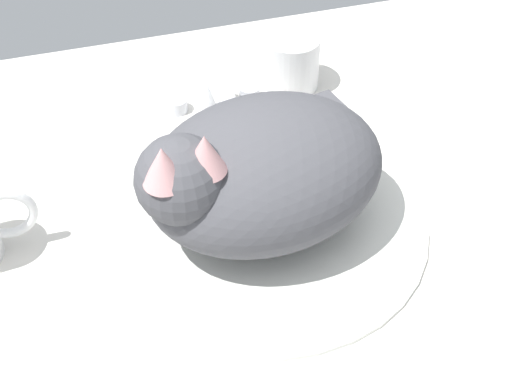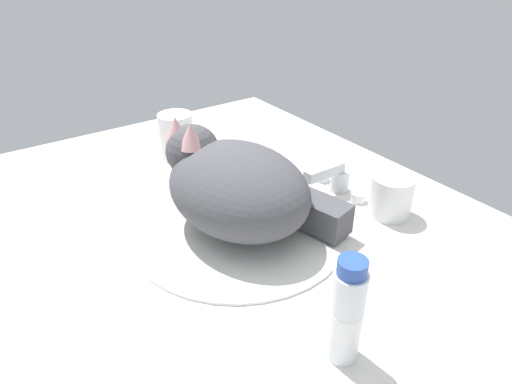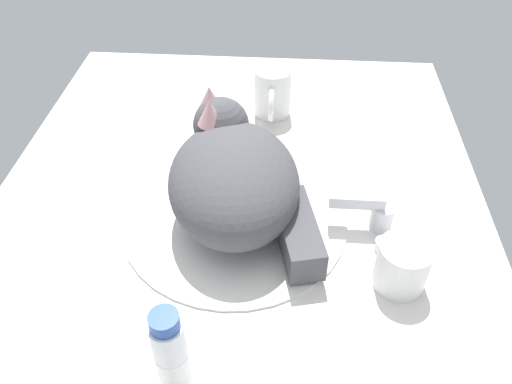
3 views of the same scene
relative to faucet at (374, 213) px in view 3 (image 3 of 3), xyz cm
name	(u,v)px [view 3 (image 3 of 3)]	position (x,y,z in cm)	size (l,w,h in cm)	color
ground_plane	(236,226)	(0.00, -21.76, -4.27)	(110.00, 82.50, 3.00)	silver
sink_basin	(235,217)	(0.00, -21.76, -2.31)	(35.75, 35.75, 0.94)	silver
faucet	(374,213)	(0.00, 0.00, 0.00)	(12.60, 10.29, 6.34)	silver
cat	(236,177)	(-0.86, -21.57, 5.33)	(28.45, 25.67, 16.62)	#4C4C51
coffee_mug	(273,93)	(-31.01, -17.33, 2.12)	(11.82, 7.38, 9.78)	white
rinse_cup	(402,266)	(11.00, 2.54, 0.89)	(7.34, 7.34, 7.32)	white
toothpaste_bottle	(171,356)	(28.42, -25.88, 3.80)	(3.93, 3.93, 14.09)	white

